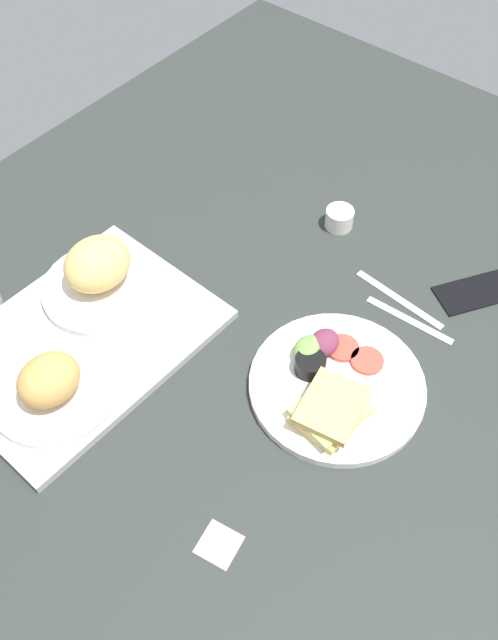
# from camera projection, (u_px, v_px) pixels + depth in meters

# --- Properties ---
(ground_plane) EXTENTS (1.90, 1.50, 0.03)m
(ground_plane) POSITION_uv_depth(u_px,v_px,m) (255.00, 355.00, 1.21)
(ground_plane) COLOR #282D2B
(serving_tray) EXTENTS (0.46, 0.35, 0.02)m
(serving_tray) POSITION_uv_depth(u_px,v_px,m) (81.00, 341.00, 1.20)
(serving_tray) COLOR #B2B2AD
(serving_tray) RESTS_ON ground_plane
(bread_plate_near) EXTENTS (0.21, 0.21, 0.09)m
(bread_plate_near) POSITION_uv_depth(u_px,v_px,m) (52.00, 385.00, 1.10)
(bread_plate_near) COLOR white
(bread_plate_near) RESTS_ON serving_tray
(bread_plate_far) EXTENTS (0.22, 0.22, 0.10)m
(bread_plate_far) POSITION_uv_depth(u_px,v_px,m) (99.00, 273.00, 1.23)
(bread_plate_far) COLOR white
(bread_plate_far) RESTS_ON serving_tray
(plate_with_salad) EXTENTS (0.29, 0.29, 0.05)m
(plate_with_salad) POSITION_uv_depth(u_px,v_px,m) (333.00, 384.00, 1.13)
(plate_with_salad) COLOR white
(plate_with_salad) RESTS_ON ground_plane
(espresso_cup) EXTENTS (0.06, 0.06, 0.04)m
(espresso_cup) POSITION_uv_depth(u_px,v_px,m) (339.00, 218.00, 1.37)
(espresso_cup) COLOR silver
(espresso_cup) RESTS_ON ground_plane
(fork) EXTENTS (0.02, 0.17, 0.01)m
(fork) POSITION_uv_depth(u_px,v_px,m) (409.00, 320.00, 1.23)
(fork) COLOR #B7B7BC
(fork) RESTS_ON ground_plane
(knife) EXTENTS (0.03, 0.19, 0.01)m
(knife) POSITION_uv_depth(u_px,v_px,m) (399.00, 299.00, 1.26)
(knife) COLOR #B7B7BC
(knife) RESTS_ON ground_plane
(cell_phone) EXTENTS (0.16, 0.14, 0.01)m
(cell_phone) POSITION_uv_depth(u_px,v_px,m) (475.00, 292.00, 1.27)
(cell_phone) COLOR black
(cell_phone) RESTS_ON ground_plane
(sticky_note) EXTENTS (0.07, 0.07, 0.00)m
(sticky_note) POSITION_uv_depth(u_px,v_px,m) (219.00, 544.00, 0.99)
(sticky_note) COLOR pink
(sticky_note) RESTS_ON ground_plane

